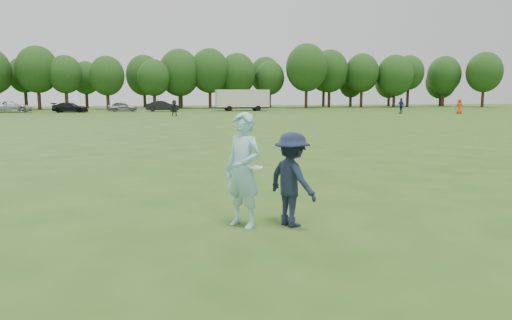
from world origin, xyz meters
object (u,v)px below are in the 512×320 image
object	(u,v)px
car_d	(70,107)
car_e	(122,107)
player_far_d	(174,108)
car_c	(11,107)
player_far_c	(459,106)
field_cone	(311,114)
thrower	(243,170)
car_f	(163,106)
player_far_b	(401,106)
defender	(292,179)
cargo_trailer	(242,99)

from	to	relation	value
car_d	car_e	world-z (taller)	car_e
player_far_d	car_c	size ratio (longest dim) A/B	0.33
player_far_c	field_cone	distance (m)	20.19
thrower	car_f	bearing A→B (deg)	142.13
thrower	car_f	size ratio (longest dim) A/B	0.44
car_e	car_d	bearing A→B (deg)	100.28
player_far_b	car_d	xyz separation A→B (m)	(-42.74, 13.24, -0.32)
defender	car_d	xyz separation A→B (m)	(-13.96, 59.53, -0.18)
field_cone	thrower	bearing A→B (deg)	-110.70
car_e	field_cone	size ratio (longest dim) A/B	13.88
defender	field_cone	world-z (taller)	defender
cargo_trailer	car_e	bearing A→B (deg)	178.93
player_far_c	cargo_trailer	distance (m)	30.39
car_e	cargo_trailer	distance (m)	17.71
player_far_b	car_c	xyz separation A→B (m)	(-50.88, 15.28, -0.23)
player_far_d	car_d	size ratio (longest dim) A/B	0.39
field_cone	cargo_trailer	size ratio (longest dim) A/B	0.03
thrower	car_d	bearing A→B (deg)	154.07
player_far_b	player_far_c	bearing A→B (deg)	62.08
thrower	player_far_d	bearing A→B (deg)	140.92
thrower	cargo_trailer	xyz separation A→B (m)	(11.43, 60.83, 0.72)
player_far_d	car_c	distance (m)	27.09
defender	cargo_trailer	bearing A→B (deg)	-35.15
defender	field_cone	xyz separation A→B (m)	(15.64, 43.88, -0.72)
car_c	field_cone	distance (m)	41.68
player_far_b	player_far_c	world-z (taller)	player_far_b
car_f	cargo_trailer	bearing A→B (deg)	-85.21
player_far_c	car_e	size ratio (longest dim) A/B	0.46
car_c	car_e	distance (m)	14.97
cargo_trailer	car_d	bearing A→B (deg)	-176.63
car_d	cargo_trailer	bearing A→B (deg)	-79.05
defender	car_d	world-z (taller)	defender
defender	car_e	size ratio (longest dim) A/B	0.42
thrower	car_f	world-z (taller)	thrower
player_far_b	car_d	distance (m)	44.74
thrower	player_far_d	size ratio (longest dim) A/B	1.14
player_far_b	car_e	size ratio (longest dim) A/B	0.49
player_far_b	player_far_d	bearing A→B (deg)	-99.11
thrower	car_e	xyz separation A→B (m)	(-6.24, 61.16, -0.35)
car_d	car_f	bearing A→B (deg)	-77.14
car_f	player_far_c	bearing A→B (deg)	-110.58
player_far_b	car_c	size ratio (longest dim) A/B	0.36
car_c	player_far_d	bearing A→B (deg)	-133.37
car_f	car_e	bearing A→B (deg)	87.35
thrower	car_d	size ratio (longest dim) A/B	0.44
defender	car_e	xyz separation A→B (m)	(-7.13, 61.30, -0.16)
player_far_b	car_f	xyz separation A→B (m)	(-30.17, 14.40, -0.23)
defender	player_far_d	xyz separation A→B (m)	(-0.30, 45.48, 0.05)
thrower	field_cone	xyz separation A→B (m)	(16.53, 43.74, -0.91)
defender	car_f	xyz separation A→B (m)	(-1.39, 60.69, -0.09)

